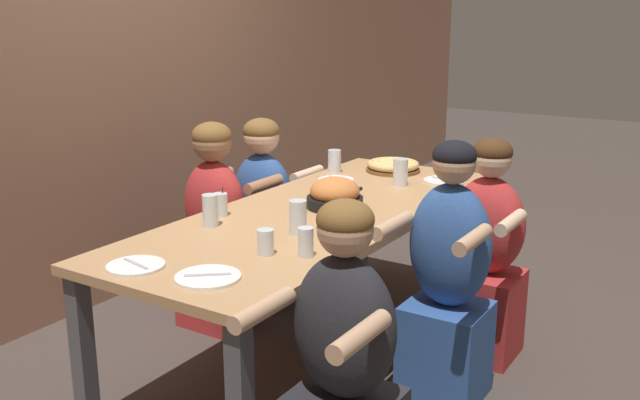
# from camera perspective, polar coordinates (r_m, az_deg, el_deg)

# --- Properties ---
(ground_plane) EXTENTS (18.00, 18.00, 0.00)m
(ground_plane) POSITION_cam_1_polar(r_m,az_deg,el_deg) (3.63, 0.00, -12.22)
(ground_plane) COLOR #423833
(ground_plane) RESTS_ON ground
(restaurant_back_panel) EXTENTS (10.00, 0.06, 3.20)m
(restaurant_back_panel) POSITION_cam_1_polar(r_m,az_deg,el_deg) (4.20, -17.57, 13.48)
(restaurant_back_panel) COLOR #9E7056
(restaurant_back_panel) RESTS_ON ground
(dining_table) EXTENTS (2.33, 0.90, 0.75)m
(dining_table) POSITION_cam_1_polar(r_m,az_deg,el_deg) (3.38, 0.00, -2.02)
(dining_table) COLOR tan
(dining_table) RESTS_ON ground
(pizza_board_main) EXTENTS (0.32, 0.32, 0.06)m
(pizza_board_main) POSITION_cam_1_polar(r_m,az_deg,el_deg) (4.18, 5.87, 2.72)
(pizza_board_main) COLOR brown
(pizza_board_main) RESTS_ON dining_table
(skillet_bowl) EXTENTS (0.39, 0.27, 0.15)m
(skillet_bowl) POSITION_cam_1_polar(r_m,az_deg,el_deg) (3.39, 1.20, 0.42)
(skillet_bowl) COLOR black
(skillet_bowl) RESTS_ON dining_table
(empty_plate_a) EXTENTS (0.23, 0.23, 0.02)m
(empty_plate_a) POSITION_cam_1_polar(r_m,az_deg,el_deg) (3.97, 9.95, 1.52)
(empty_plate_a) COLOR white
(empty_plate_a) RESTS_ON dining_table
(empty_plate_b) EXTENTS (0.20, 0.20, 0.02)m
(empty_plate_b) POSITION_cam_1_polar(r_m,az_deg,el_deg) (3.93, 1.30, 1.61)
(empty_plate_b) COLOR white
(empty_plate_b) RESTS_ON dining_table
(empty_plate_c) EXTENTS (0.21, 0.21, 0.02)m
(empty_plate_c) POSITION_cam_1_polar(r_m,az_deg,el_deg) (2.71, -14.53, -5.13)
(empty_plate_c) COLOR white
(empty_plate_c) RESTS_ON dining_table
(empty_plate_d) EXTENTS (0.23, 0.23, 0.02)m
(empty_plate_d) POSITION_cam_1_polar(r_m,az_deg,el_deg) (2.55, -8.96, -6.11)
(empty_plate_d) COLOR white
(empty_plate_d) RESTS_ON dining_table
(cocktail_glass_blue) EXTENTS (0.07, 0.07, 0.13)m
(cocktail_glass_blue) POSITION_cam_1_polar(r_m,az_deg,el_deg) (3.29, -7.99, -0.45)
(cocktail_glass_blue) COLOR silver
(cocktail_glass_blue) RESTS_ON dining_table
(drinking_glass_a) EXTENTS (0.08, 0.08, 0.14)m
(drinking_glass_a) POSITION_cam_1_polar(r_m,az_deg,el_deg) (3.84, 6.44, 2.09)
(drinking_glass_a) COLOR silver
(drinking_glass_a) RESTS_ON dining_table
(drinking_glass_b) EXTENTS (0.06, 0.06, 0.12)m
(drinking_glass_b) POSITION_cam_1_polar(r_m,az_deg,el_deg) (2.72, -1.14, -3.54)
(drinking_glass_b) COLOR silver
(drinking_glass_b) RESTS_ON dining_table
(drinking_glass_c) EXTENTS (0.06, 0.06, 0.10)m
(drinking_glass_c) POSITION_cam_1_polar(r_m,az_deg,el_deg) (2.75, -4.38, -3.50)
(drinking_glass_c) COLOR silver
(drinking_glass_c) RESTS_ON dining_table
(drinking_glass_d) EXTENTS (0.07, 0.07, 0.14)m
(drinking_glass_d) POSITION_cam_1_polar(r_m,az_deg,el_deg) (3.14, -8.77, -0.98)
(drinking_glass_d) COLOR silver
(drinking_glass_d) RESTS_ON dining_table
(drinking_glass_e) EXTENTS (0.08, 0.08, 0.13)m
(drinking_glass_e) POSITION_cam_1_polar(r_m,az_deg,el_deg) (4.14, 1.16, 3.03)
(drinking_glass_e) COLOR silver
(drinking_glass_e) RESTS_ON dining_table
(drinking_glass_f) EXTENTS (0.07, 0.07, 0.15)m
(drinking_glass_f) POSITION_cam_1_polar(r_m,az_deg,el_deg) (2.99, -1.77, -1.59)
(drinking_glass_f) COLOR silver
(drinking_glass_f) RESTS_ON dining_table
(diner_near_left) EXTENTS (0.51, 0.40, 1.10)m
(diner_near_left) POSITION_cam_1_polar(r_m,az_deg,el_deg) (2.41, 1.87, -13.97)
(diner_near_left) COLOR #232328
(diner_near_left) RESTS_ON ground
(diner_far_center) EXTENTS (0.51, 0.40, 1.11)m
(diner_far_center) POSITION_cam_1_polar(r_m,az_deg,el_deg) (3.83, -8.32, -2.64)
(diner_far_center) COLOR #B22D2D
(diner_far_center) RESTS_ON ground
(diner_near_midright) EXTENTS (0.51, 0.40, 1.09)m
(diner_near_midright) POSITION_cam_1_polar(r_m,az_deg,el_deg) (3.54, 13.10, -4.67)
(diner_near_midright) COLOR #B22D2D
(diner_near_midright) RESTS_ON ground
(diner_far_midright) EXTENTS (0.51, 0.40, 1.08)m
(diner_far_midright) POSITION_cam_1_polar(r_m,az_deg,el_deg) (4.14, -4.54, -1.37)
(diner_far_midright) COLOR #2D5193
(diner_far_midright) RESTS_ON ground
(diner_near_center) EXTENTS (0.51, 0.40, 1.15)m
(diner_near_center) POSITION_cam_1_polar(r_m,az_deg,el_deg) (3.12, 10.19, -6.73)
(diner_near_center) COLOR #2D5193
(diner_near_center) RESTS_ON ground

